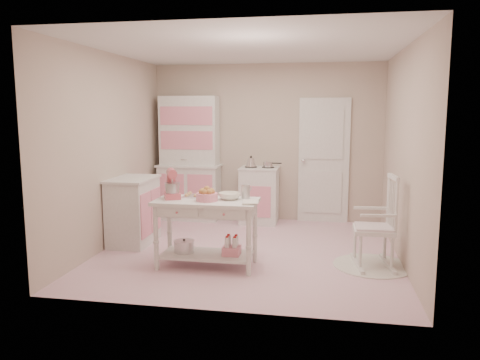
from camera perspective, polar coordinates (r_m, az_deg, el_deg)
name	(u,v)px	position (r m, az deg, el deg)	size (l,w,h in m)	color
room_shell	(249,125)	(5.97, 1.09, 6.69)	(3.84, 3.84, 2.62)	pink
door	(324,161)	(7.80, 10.17, 2.35)	(0.82, 0.05, 2.04)	white
hutch	(189,158)	(7.91, -6.21, 2.66)	(1.06, 0.50, 2.08)	white
stove	(259,195)	(7.69, 2.37, -1.83)	(0.62, 0.57, 0.92)	white
base_cabinet	(133,211)	(6.65, -12.87, -3.67)	(0.54, 0.84, 0.92)	white
lace_rug	(372,266)	(5.87, 15.81, -10.00)	(0.92, 0.92, 0.01)	white
rocking_chair	(374,221)	(5.72, 16.03, -4.82)	(0.48, 0.72, 1.10)	white
work_table	(207,233)	(5.56, -4.08, -6.49)	(1.20, 0.60, 0.80)	white
stand_mixer	(172,184)	(5.58, -8.28, -0.52)	(0.20, 0.28, 0.34)	#D15865
cookie_tray	(198,196)	(5.68, -5.15, -1.97)	(0.34, 0.24, 0.02)	silver
bread_basket	(207,197)	(5.41, -4.06, -2.07)	(0.25, 0.25, 0.09)	pink
mixing_bowl	(230,196)	(5.48, -1.29, -1.97)	(0.25, 0.25, 0.08)	white
metal_pitcher	(246,192)	(5.52, 0.71, -1.42)	(0.10, 0.10, 0.17)	silver
recipe_book	(243,202)	(5.26, 0.31, -2.73)	(0.18, 0.24, 0.02)	white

